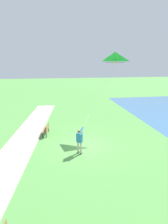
{
  "coord_description": "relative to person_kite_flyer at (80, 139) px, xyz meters",
  "views": [
    {
      "loc": [
        1.96,
        12.36,
        6.11
      ],
      "look_at": [
        0.24,
        1.53,
        3.1
      ],
      "focal_mm": 29.22,
      "sensor_mm": 36.0,
      "label": 1
    }
  ],
  "objects": [
    {
      "name": "walkway_path",
      "position": [
        4.62,
        0.95,
        -1.04
      ],
      "size": [
        5.92,
        32.07,
        0.02
      ],
      "primitive_type": "cube",
      "rotation": [
        0.0,
        0.0,
        -0.11
      ],
      "color": "#B7AD99",
      "rests_on": "ground"
    },
    {
      "name": "person_kite_flyer",
      "position": [
        0.0,
        0.0,
        0.0
      ],
      "size": [
        0.58,
        0.6,
        1.83
      ],
      "color": "#232328",
      "rests_on": "ground"
    },
    {
      "name": "flying_kite",
      "position": [
        -3.49,
        -3.84,
        5.33
      ],
      "size": [
        4.16,
        4.21,
        5.12
      ],
      "color": "green"
    },
    {
      "name": "park_bench_near_walkway",
      "position": [
        2.4,
        -3.84,
        -0.54
      ],
      "size": [
        0.6,
        1.54,
        0.88
      ],
      "color": "olive",
      "rests_on": "ground"
    },
    {
      "name": "ground_plane",
      "position": [
        -0.47,
        -1.05,
        -1.05
      ],
      "size": [
        120.0,
        120.0,
        0.0
      ],
      "primitive_type": "plane",
      "color": "#569947"
    }
  ]
}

